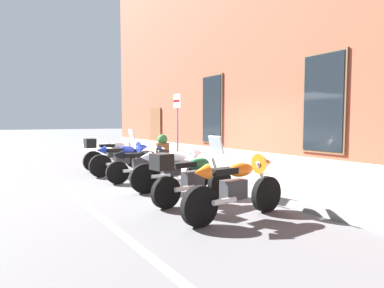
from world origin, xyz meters
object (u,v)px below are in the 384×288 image
object	(u,v)px
motorcycle_orange_sport	(240,184)
barrel_planter	(163,148)
motorcycle_white_sport	(176,166)
motorcycle_blue_sport	(126,157)
motorcycle_green_touring	(190,176)
motorcycle_silver_touring	(112,153)
parking_sign	(177,120)
motorcycle_black_sport	(145,162)

from	to	relation	value
motorcycle_orange_sport	barrel_planter	world-z (taller)	barrel_planter
motorcycle_white_sport	motorcycle_orange_sport	size ratio (longest dim) A/B	0.97
motorcycle_blue_sport	motorcycle_green_touring	bearing A→B (deg)	-3.10
motorcycle_white_sport	barrel_planter	world-z (taller)	barrel_planter
motorcycle_silver_touring	parking_sign	world-z (taller)	parking_sign
motorcycle_white_sport	motorcycle_blue_sport	bearing A→B (deg)	-176.29
motorcycle_silver_touring	barrel_planter	bearing A→B (deg)	104.91
motorcycle_silver_touring	parking_sign	bearing A→B (deg)	45.78
motorcycle_silver_touring	motorcycle_blue_sport	world-z (taller)	motorcycle_silver_touring
motorcycle_blue_sport	motorcycle_white_sport	xyz separation A→B (m)	(2.74, 0.18, 0.01)
motorcycle_green_touring	motorcycle_orange_sport	size ratio (longest dim) A/B	0.94
motorcycle_green_touring	barrel_planter	xyz separation A→B (m)	(-5.85, 2.46, 0.03)
motorcycle_green_touring	barrel_planter	bearing A→B (deg)	157.22
motorcycle_black_sport	motorcycle_orange_sport	xyz separation A→B (m)	(3.93, -0.09, 0.04)
motorcycle_black_sport	motorcycle_blue_sport	bearing A→B (deg)	-178.19
motorcycle_orange_sport	motorcycle_black_sport	bearing A→B (deg)	178.75
motorcycle_silver_touring	motorcycle_green_touring	size ratio (longest dim) A/B	1.06
motorcycle_white_sport	motorcycle_green_touring	world-z (taller)	motorcycle_green_touring
motorcycle_blue_sport	motorcycle_black_sport	distance (m)	1.34
motorcycle_green_touring	motorcycle_orange_sport	xyz separation A→B (m)	(1.26, 0.17, 0.02)
motorcycle_white_sport	barrel_planter	bearing A→B (deg)	155.77
motorcycle_white_sport	parking_sign	world-z (taller)	parking_sign
parking_sign	motorcycle_blue_sport	bearing A→B (deg)	-102.16
motorcycle_blue_sport	motorcycle_black_sport	xyz separation A→B (m)	(1.34, 0.04, -0.01)
parking_sign	barrel_planter	xyz separation A→B (m)	(-2.19, 0.61, -1.11)
barrel_planter	motorcycle_orange_sport	bearing A→B (deg)	-17.80
motorcycle_silver_touring	motorcycle_black_sport	distance (m)	2.58
motorcycle_orange_sport	parking_sign	bearing A→B (deg)	161.20
motorcycle_black_sport	motorcycle_orange_sport	bearing A→B (deg)	-1.25
parking_sign	motorcycle_orange_sport	bearing A→B (deg)	-18.80
motorcycle_blue_sport	motorcycle_white_sport	bearing A→B (deg)	3.71
motorcycle_blue_sport	motorcycle_orange_sport	distance (m)	5.27
motorcycle_black_sport	barrel_planter	world-z (taller)	barrel_planter
motorcycle_silver_touring	motorcycle_green_touring	bearing A→B (deg)	-2.30
motorcycle_blue_sport	motorcycle_green_touring	distance (m)	4.01
motorcycle_silver_touring	motorcycle_orange_sport	world-z (taller)	motorcycle_silver_touring
motorcycle_blue_sport	parking_sign	size ratio (longest dim) A/B	0.87
parking_sign	motorcycle_green_touring	bearing A→B (deg)	-26.81
motorcycle_black_sport	barrel_planter	distance (m)	3.86
motorcycle_silver_touring	motorcycle_orange_sport	size ratio (longest dim) A/B	1.00
motorcycle_blue_sport	motorcycle_white_sport	world-z (taller)	motorcycle_white_sport
parking_sign	barrel_planter	world-z (taller)	parking_sign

